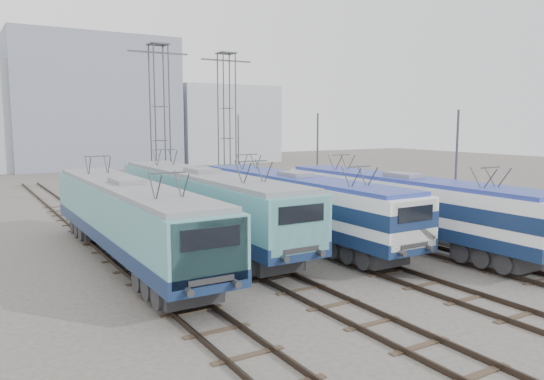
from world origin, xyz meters
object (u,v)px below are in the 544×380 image
at_px(locomotive_far_right, 405,202).
at_px(catenary_tower_east, 227,119).
at_px(mast_rear, 238,154).
at_px(mast_front, 456,179).
at_px(locomotive_center_right, 297,201).
at_px(locomotive_center_left, 204,201).
at_px(mast_mid, 317,163).
at_px(locomotive_far_left, 129,215).
at_px(catenary_tower_west, 160,118).

xyz_separation_m(locomotive_far_right, catenary_tower_east, (-0.25, 20.35, 4.42)).
bearing_deg(mast_rear, mast_front, -90.00).
bearing_deg(locomotive_center_right, locomotive_far_right, -37.28).
distance_m(locomotive_center_left, catenary_tower_east, 17.84).
bearing_deg(mast_mid, mast_rear, 90.00).
height_order(locomotive_center_left, mast_front, mast_front).
distance_m(locomotive_far_left, catenary_tower_west, 16.93).
distance_m(locomotive_far_left, locomotive_center_right, 9.00).
relative_size(locomotive_far_left, mast_mid, 2.56).
bearing_deg(mast_rear, locomotive_center_left, -122.66).
bearing_deg(mast_rear, locomotive_far_right, -94.73).
height_order(locomotive_far_right, mast_mid, mast_mid).
xyz_separation_m(locomotive_center_right, mast_mid, (6.35, 6.93, 1.29)).
distance_m(locomotive_far_left, locomotive_center_left, 4.91).
bearing_deg(locomotive_far_left, catenary_tower_east, 51.88).
height_order(locomotive_center_right, catenary_tower_west, catenary_tower_west).
height_order(locomotive_far_right, catenary_tower_east, catenary_tower_east).
distance_m(locomotive_far_left, mast_front, 16.23).
bearing_deg(catenary_tower_east, locomotive_far_right, -89.30).
bearing_deg(mast_rear, catenary_tower_east, -136.40).
height_order(catenary_tower_east, mast_front, catenary_tower_east).
distance_m(locomotive_center_left, mast_rear, 20.14).
distance_m(locomotive_far_right, catenary_tower_east, 20.83).
bearing_deg(mast_front, catenary_tower_east, 95.45).
bearing_deg(mast_mid, mast_front, -90.00).
xyz_separation_m(locomotive_far_right, mast_rear, (1.85, 22.35, 1.28)).
bearing_deg(locomotive_center_left, mast_mid, 24.41).
xyz_separation_m(locomotive_center_left, locomotive_far_right, (9.00, -5.43, -0.08)).
xyz_separation_m(locomotive_far_left, locomotive_center_right, (9.00, -0.04, -0.03)).
distance_m(locomotive_center_right, mast_front, 8.23).
bearing_deg(catenary_tower_west, locomotive_center_right, -81.43).
bearing_deg(mast_front, catenary_tower_west, 113.27).
relative_size(catenary_tower_east, mast_rear, 1.71).
distance_m(locomotive_center_left, catenary_tower_west, 13.82).
relative_size(locomotive_center_left, mast_front, 2.64).
relative_size(locomotive_center_left, locomotive_center_right, 1.07).
height_order(catenary_tower_east, mast_mid, catenary_tower_east).
relative_size(locomotive_far_left, catenary_tower_east, 1.50).
bearing_deg(mast_mid, locomotive_far_left, -155.84).
relative_size(locomotive_far_left, locomotive_center_left, 0.97).
bearing_deg(mast_mid, locomotive_far_right, -100.13).
bearing_deg(locomotive_far_left, locomotive_far_right, -14.40).
height_order(locomotive_far_right, catenary_tower_west, catenary_tower_west).
bearing_deg(locomotive_far_right, mast_front, -41.68).
distance_m(catenary_tower_west, mast_front, 22.00).
bearing_deg(catenary_tower_west, locomotive_far_right, -69.81).
height_order(mast_mid, mast_rear, same).
xyz_separation_m(locomotive_center_right, catenary_tower_west, (-2.25, 14.93, 4.43)).
height_order(locomotive_center_right, mast_rear, mast_rear).
bearing_deg(mast_front, locomotive_far_right, 138.32).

